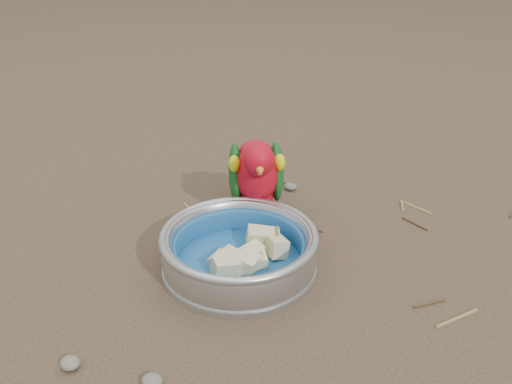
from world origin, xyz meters
The scene contains 6 objects.
ground centered at (0.00, 0.00, 0.00)m, with size 60.00×60.00×0.00m, color #4B382A.
food_bowl centered at (-0.01, 0.03, 0.01)m, with size 0.21×0.21×0.02m, color #B2B2BA.
bowl_wall centered at (-0.01, 0.03, 0.04)m, with size 0.21×0.21×0.04m, color #B2B2BA, non-canonical shape.
fruit_wedges centered at (-0.01, 0.03, 0.03)m, with size 0.13×0.13×0.03m, color beige, non-canonical shape.
lory_parrot centered at (-0.07, 0.15, 0.07)m, with size 0.09×0.18×0.15m, color #B10918, non-canonical shape.
ground_debris centered at (0.00, 0.06, 0.00)m, with size 0.90×0.80×0.01m, color olive, non-canonical shape.
Camera 1 is at (0.37, -0.50, 0.46)m, focal length 40.00 mm.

